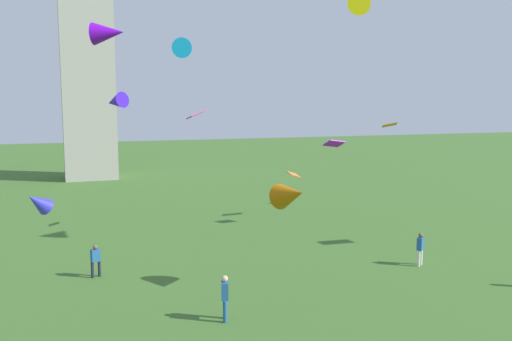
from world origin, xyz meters
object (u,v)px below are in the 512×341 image
(kite_flying_1, at_px, (196,114))
(kite_flying_9, at_px, (109,33))
(kite_flying_4, at_px, (357,7))
(person_4, at_px, (420,247))
(person_1, at_px, (225,295))
(kite_flying_5, at_px, (38,202))
(kite_flying_10, at_px, (334,144))
(kite_flying_8, at_px, (390,125))
(kite_flying_2, at_px, (115,101))
(kite_flying_3, at_px, (180,48))
(kite_flying_6, at_px, (293,174))
(person_0, at_px, (96,259))
(kite_flying_7, at_px, (291,195))

(kite_flying_1, height_order, kite_flying_9, kite_flying_9)
(kite_flying_4, height_order, kite_flying_9, kite_flying_4)
(person_4, height_order, kite_flying_1, kite_flying_1)
(person_1, distance_m, kite_flying_5, 8.89)
(kite_flying_5, bearing_deg, kite_flying_10, 75.67)
(kite_flying_5, xyz_separation_m, kite_flying_8, (26.35, 12.97, 2.43))
(kite_flying_4, relative_size, kite_flying_9, 0.99)
(person_4, relative_size, kite_flying_2, 0.92)
(kite_flying_3, height_order, kite_flying_6, kite_flying_3)
(person_0, xyz_separation_m, kite_flying_1, (7.08, 7.31, 6.96))
(kite_flying_3, bearing_deg, kite_flying_5, 61.02)
(kite_flying_9, bearing_deg, kite_flying_10, -51.22)
(kite_flying_3, bearing_deg, kite_flying_2, 26.96)
(kite_flying_9, bearing_deg, person_0, -171.81)
(kite_flying_1, xyz_separation_m, kite_flying_8, (16.86, 2.82, -1.02))
(kite_flying_5, height_order, kite_flying_9, kite_flying_9)
(kite_flying_2, xyz_separation_m, kite_flying_4, (12.20, -9.21, 5.15))
(kite_flying_7, relative_size, kite_flying_10, 1.35)
(kite_flying_10, bearing_deg, kite_flying_8, 10.58)
(kite_flying_9, bearing_deg, kite_flying_2, 17.46)
(person_4, bearing_deg, kite_flying_8, -153.29)
(person_1, xyz_separation_m, kite_flying_9, (-3.05, 11.62, 11.42))
(person_4, height_order, kite_flying_7, kite_flying_7)
(person_0, relative_size, kite_flying_4, 0.77)
(kite_flying_6, relative_size, kite_flying_9, 0.50)
(kite_flying_1, height_order, kite_flying_10, kite_flying_1)
(kite_flying_10, bearing_deg, kite_flying_4, -121.20)
(kite_flying_8, bearing_deg, kite_flying_3, -158.38)
(kite_flying_7, xyz_separation_m, kite_flying_8, (15.81, 15.57, 2.33))
(kite_flying_1, relative_size, kite_flying_9, 0.60)
(person_0, relative_size, kite_flying_10, 1.04)
(kite_flying_7, xyz_separation_m, kite_flying_10, (9.44, 13.25, 1.13))
(kite_flying_3, xyz_separation_m, kite_flying_4, (7.48, -11.09, 1.43))
(person_4, distance_m, kite_flying_7, 9.04)
(person_0, xyz_separation_m, kite_flying_4, (14.31, -0.39, 12.95))
(kite_flying_6, height_order, kite_flying_9, kite_flying_9)
(person_0, bearing_deg, kite_flying_3, 38.07)
(person_1, relative_size, kite_flying_10, 1.17)
(kite_flying_2, bearing_deg, person_0, 44.59)
(kite_flying_8, xyz_separation_m, kite_flying_10, (-6.37, -2.32, -1.20))
(person_0, height_order, kite_flying_1, kite_flying_1)
(kite_flying_5, bearing_deg, kite_flying_4, 55.99)
(kite_flying_8, bearing_deg, kite_flying_10, -136.44)
(kite_flying_3, relative_size, kite_flying_4, 1.00)
(kite_flying_4, xyz_separation_m, kite_flying_6, (-0.33, 7.46, -10.24))
(person_0, height_order, kite_flying_4, kite_flying_4)
(kite_flying_3, distance_m, kite_flying_10, 13.03)
(kite_flying_1, relative_size, kite_flying_2, 0.68)
(kite_flying_10, bearing_deg, kite_flying_5, -161.38)
(kite_flying_5, distance_m, kite_flying_9, 11.34)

